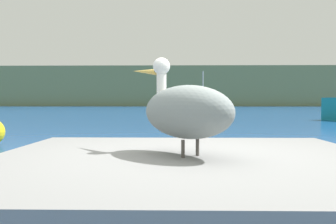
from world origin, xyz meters
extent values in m
cube|color=#6B7A51|center=(0.00, 79.97, 4.40)|extent=(140.00, 17.53, 8.79)
cube|color=gray|center=(-0.03, -0.25, 0.35)|extent=(3.33, 2.93, 0.70)
ellipsoid|color=gray|center=(-0.03, -0.25, 1.07)|extent=(0.99, 1.07, 0.45)
cylinder|color=white|center=(-0.25, 0.02, 1.29)|extent=(0.09, 0.09, 0.30)
sphere|color=white|center=(-0.25, 0.02, 1.48)|extent=(0.16, 0.16, 0.16)
cone|color=gold|center=(-0.43, 0.24, 1.45)|extent=(0.31, 0.36, 0.10)
cylinder|color=#4C4742|center=(-0.06, -0.34, 0.77)|extent=(0.03, 0.03, 0.15)
cylinder|color=#4C4742|center=(0.07, -0.24, 0.77)|extent=(0.03, 0.03, 0.15)
cube|color=#1E8C4C|center=(1.39, 33.69, 0.52)|extent=(5.14, 1.92, 1.04)
cube|color=#2D333D|center=(1.81, 33.73, 1.75)|extent=(1.53, 1.17, 1.42)
cylinder|color=#B2B2B2|center=(2.89, 33.85, 2.68)|extent=(0.12, 0.12, 3.28)
cylinder|color=#3F382D|center=(3.79, 33.95, 1.39)|extent=(0.10, 0.10, 0.70)
camera|label=1|loc=(-0.13, -3.18, 1.17)|focal=37.09mm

